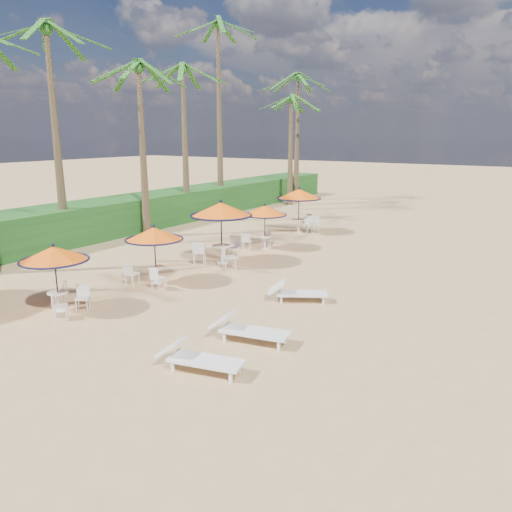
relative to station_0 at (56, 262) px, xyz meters
The scene contains 16 objects.
ground 5.56m from the station_0, ahead, with size 160.00×160.00×0.00m, color tan.
scrub_hedge 14.01m from the station_0, 125.75° to the left, with size 3.00×40.00×1.80m, color #194716.
station_0 is the anchor object (origin of this frame).
station_1 3.66m from the station_0, 83.38° to the left, with size 2.06×2.06×2.15m.
station_2 7.29m from the station_0, 84.39° to the left, with size 2.55×2.59×2.66m.
station_3 10.49m from the station_0, 85.87° to the left, with size 2.05×2.05×2.13m.
station_4 14.90m from the station_0, 88.71° to the left, with size 2.37×2.37×2.47m.
lounger_near 6.18m from the station_0, ahead, with size 2.11×1.06×0.73m.
lounger_mid 6.26m from the station_0, 11.23° to the left, with size 2.19×1.07×0.75m.
lounger_far 7.38m from the station_0, 40.00° to the left, with size 1.94×1.47×0.68m.
palm_2 12.07m from the station_0, 142.21° to the left, with size 5.00×5.00×9.92m.
palm_3 12.97m from the station_0, 121.65° to the left, with size 5.00×5.00×8.62m.
palm_4 17.09m from the station_0, 116.35° to the left, with size 5.00×5.00×9.06m.
palm_5 22.19m from the station_0, 112.65° to the left, with size 5.00×5.00×12.20m.
palm_6 25.23m from the station_0, 102.66° to the left, with size 5.00×5.00×7.89m.
palm_7 28.30m from the station_0, 103.28° to the left, with size 5.00×5.00×9.60m.
Camera 1 is at (7.44, -9.17, 5.28)m, focal length 35.00 mm.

